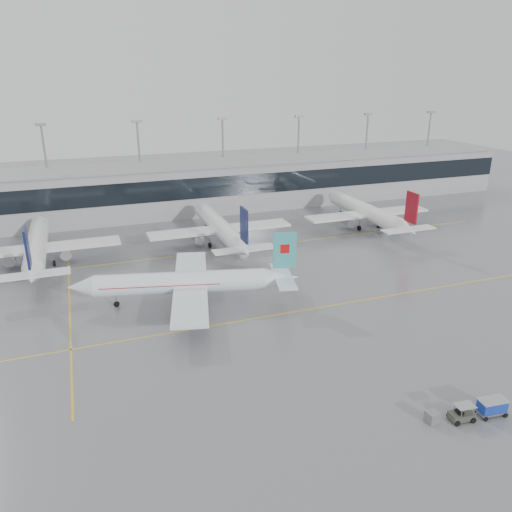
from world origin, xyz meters
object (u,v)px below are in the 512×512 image
object	(u,v)px
air_canada_jet	(189,283)
baggage_tug	(462,415)
baggage_cart	(492,406)
gse_unit	(432,417)

from	to	relation	value
air_canada_jet	baggage_tug	bearing A→B (deg)	132.08
baggage_tug	air_canada_jet	bearing A→B (deg)	123.98
air_canada_jet	baggage_tug	size ratio (longest dim) A/B	9.19
baggage_cart	baggage_tug	bearing A→B (deg)	-180.00
air_canada_jet	baggage_cart	world-z (taller)	air_canada_jet
baggage_tug	baggage_cart	bearing A→B (deg)	0.00
baggage_tug	baggage_cart	size ratio (longest dim) A/B	1.21
air_canada_jet	baggage_tug	xyz separation A→B (m)	(20.13, -36.91, -2.84)
air_canada_jet	gse_unit	xyz separation A→B (m)	(17.08, -36.11, -2.87)
baggage_cart	gse_unit	distance (m)	6.74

